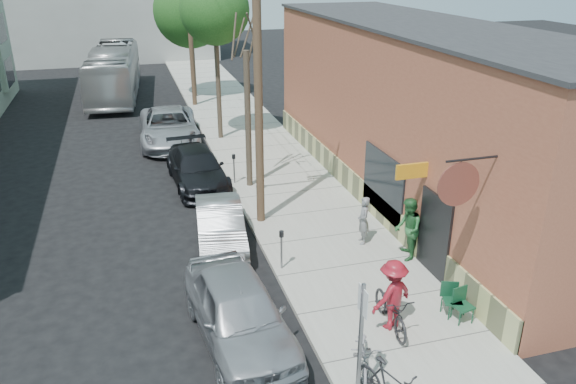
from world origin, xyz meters
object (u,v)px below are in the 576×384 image
object	(u,v)px
tree_leafy_far	(190,11)
parked_bike_b	(364,353)
patio_chair_b	(463,306)
patron_green	(408,229)
parking_meter_near	(282,243)
bus	(114,72)
patio_chair_a	(452,300)
parking_meter_far	(234,164)
patron_grey	(363,220)
car_0	(239,312)
tree_bare	(248,121)
cyclist	(392,295)
tree_leafy_mid	(215,10)
utility_pole_near	(256,72)
car_3	(169,127)
car_1	(220,226)
sign_post	(361,331)

from	to	relation	value
tree_leafy_far	parked_bike_b	xyz separation A→B (m)	(-0.01, -28.30, -4.97)
patio_chair_b	patron_green	distance (m)	3.42
parking_meter_near	bus	xyz separation A→B (m)	(-4.54, 25.44, 0.67)
patio_chair_a	parking_meter_far	bearing A→B (deg)	128.67
patio_chair_a	patron_grey	size ratio (longest dim) A/B	0.55
patio_chair_b	car_0	size ratio (longest dim) A/B	0.18
tree_bare	cyclist	xyz separation A→B (m)	(1.31, -10.36, -1.78)
tree_leafy_mid	utility_pole_near	bearing A→B (deg)	-92.29
tree_leafy_far	car_3	world-z (taller)	tree_leafy_far
patio_chair_b	cyclist	world-z (taller)	cyclist
car_0	car_3	bearing A→B (deg)	85.35
patio_chair_a	patron_green	bearing A→B (deg)	105.15
tree_leafy_far	patio_chair_b	bearing A→B (deg)	-83.34
tree_bare	patio_chair_a	xyz separation A→B (m)	(3.06, -10.35, -2.28)
car_0	cyclist	bearing A→B (deg)	-15.92
utility_pole_near	parked_bike_b	xyz separation A→B (m)	(0.40, -8.32, -4.77)
parking_meter_far	cyclist	size ratio (longest dim) A/B	0.66
parking_meter_near	car_1	xyz separation A→B (m)	(-1.45, 2.25, -0.28)
patio_chair_a	parked_bike_b	size ratio (longest dim) A/B	0.47
tree_bare	sign_post	bearing A→B (deg)	-92.08
patio_chair_b	patron_green	world-z (taller)	patron_green
tree_leafy_far	patron_grey	world-z (taller)	tree_leafy_far
parking_meter_near	patron_grey	bearing A→B (deg)	15.65
patron_grey	patron_green	bearing A→B (deg)	44.88
parking_meter_near	tree_leafy_mid	world-z (taller)	tree_leafy_mid
utility_pole_near	cyclist	size ratio (longest dim) A/B	5.32
car_0	bus	size ratio (longest dim) A/B	0.41
tree_leafy_mid	patio_chair_a	size ratio (longest dim) A/B	9.09
utility_pole_near	parking_meter_far	bearing A→B (deg)	92.13
tree_leafy_mid	car_1	world-z (taller)	tree_leafy_mid
parking_meter_far	tree_leafy_mid	world-z (taller)	tree_leafy_mid
tree_leafy_mid	car_3	world-z (taller)	tree_leafy_mid
parking_meter_far	patron_green	bearing A→B (deg)	-63.17
patio_chair_a	tree_leafy_far	bearing A→B (deg)	116.57
patron_green	car_1	xyz separation A→B (m)	(-5.33, 2.71, -0.44)
parked_bike_b	parking_meter_near	bearing A→B (deg)	116.23
utility_pole_near	parked_bike_b	size ratio (longest dim) A/B	5.35
parking_meter_near	utility_pole_near	xyz separation A→B (m)	(0.14, 3.44, 4.43)
parked_bike_b	cyclist	bearing A→B (deg)	65.15
car_0	car_3	world-z (taller)	car_3
utility_pole_near	car_1	distance (m)	5.11
parking_meter_far	car_0	world-z (taller)	car_0
tree_leafy_far	car_3	distance (m)	10.97
sign_post	patio_chair_a	distance (m)	4.26
parking_meter_near	patio_chair_b	xyz separation A→B (m)	(3.73, -3.84, -0.39)
parking_meter_far	patio_chair_b	xyz separation A→B (m)	(3.73, -11.04, -0.39)
parking_meter_far	tree_bare	xyz separation A→B (m)	(0.55, -0.40, 1.88)
tree_leafy_mid	cyclist	bearing A→B (deg)	-85.66
utility_pole_near	patron_grey	world-z (taller)	utility_pole_near
tree_leafy_mid	patron_grey	xyz separation A→B (m)	(2.44, -12.83, -5.50)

